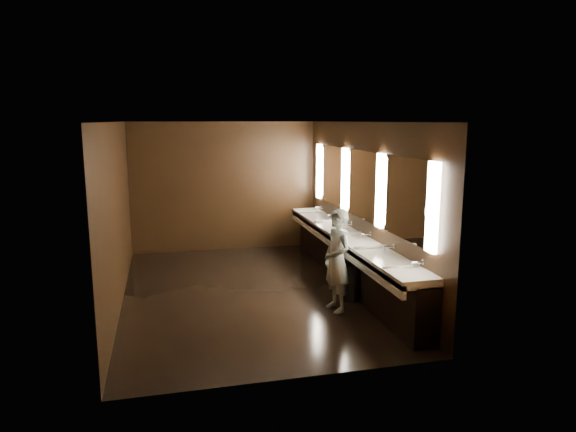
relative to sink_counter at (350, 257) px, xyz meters
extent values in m
plane|color=black|center=(-1.79, 0.00, -0.50)|extent=(6.00, 6.00, 0.00)
cube|color=#2D2D2B|center=(-1.79, 0.00, 2.30)|extent=(4.00, 6.00, 0.02)
cube|color=black|center=(-1.79, 3.00, 0.90)|extent=(4.00, 0.02, 2.80)
cube|color=black|center=(-1.79, -3.00, 0.90)|extent=(4.00, 0.02, 2.80)
cube|color=black|center=(-3.79, 0.00, 0.90)|extent=(0.02, 6.00, 2.80)
cube|color=black|center=(0.21, 0.00, 0.90)|extent=(0.02, 6.00, 2.80)
cube|color=black|center=(0.03, 0.00, -0.09)|extent=(0.36, 5.40, 0.81)
cube|color=white|center=(-0.07, 0.00, 0.35)|extent=(0.55, 5.40, 0.12)
cube|color=white|center=(-0.31, 0.00, 0.27)|extent=(0.06, 5.40, 0.18)
cylinder|color=silver|center=(0.12, -2.20, 0.49)|extent=(0.18, 0.04, 0.04)
cylinder|color=silver|center=(0.12, -1.32, 0.49)|extent=(0.18, 0.04, 0.04)
cylinder|color=silver|center=(0.12, -0.44, 0.49)|extent=(0.18, 0.04, 0.04)
cylinder|color=silver|center=(0.12, 0.44, 0.49)|extent=(0.18, 0.04, 0.04)
cylinder|color=silver|center=(0.12, 1.32, 0.49)|extent=(0.18, 0.04, 0.04)
cylinder|color=silver|center=(0.12, 2.20, 0.49)|extent=(0.18, 0.04, 0.04)
cube|color=#FAEACC|center=(0.18, -2.40, 1.25)|extent=(0.06, 0.22, 1.15)
cube|color=white|center=(0.19, -1.60, 1.25)|extent=(0.03, 1.32, 1.15)
cube|color=#FAEACC|center=(0.18, -0.80, 1.25)|extent=(0.06, 0.23, 1.15)
cube|color=white|center=(0.19, 0.00, 1.25)|extent=(0.03, 1.32, 1.15)
cube|color=#FAEACC|center=(0.18, 0.80, 1.25)|extent=(0.06, 0.23, 1.15)
cube|color=white|center=(0.19, 1.60, 1.25)|extent=(0.03, 1.32, 1.15)
cube|color=#FAEACC|center=(0.18, 2.40, 1.25)|extent=(0.06, 0.22, 1.15)
imported|color=#9BDAE8|center=(-0.62, -1.12, 0.28)|extent=(0.46, 0.62, 1.55)
cylinder|color=black|center=(-0.22, -0.73, -0.21)|extent=(0.44, 0.44, 0.58)
camera|label=1|loc=(-3.08, -8.10, 2.33)|focal=32.00mm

